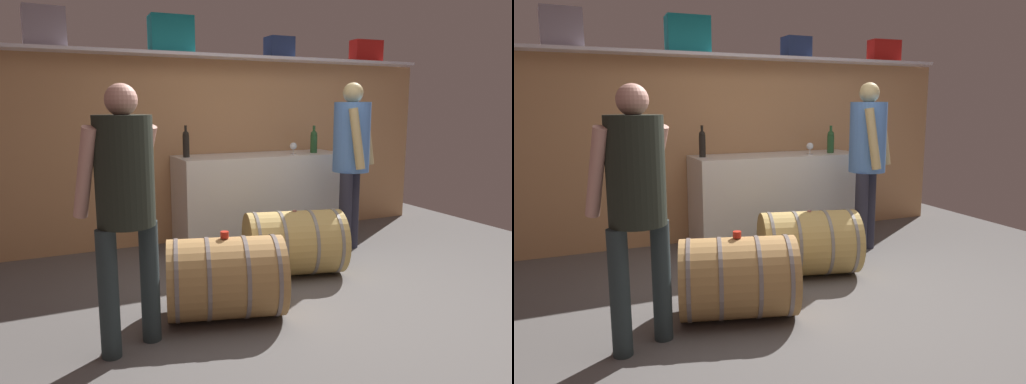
# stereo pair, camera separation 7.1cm
# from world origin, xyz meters

# --- Properties ---
(ground_plane) EXTENTS (6.32, 7.86, 0.02)m
(ground_plane) POSITION_xyz_m (0.00, 0.58, -0.01)
(ground_plane) COLOR #585452
(back_wall_panel) EXTENTS (5.12, 0.10, 1.96)m
(back_wall_panel) POSITION_xyz_m (0.00, 2.33, 0.98)
(back_wall_panel) COLOR tan
(back_wall_panel) RESTS_ON ground
(high_shelf_board) EXTENTS (4.71, 0.40, 0.03)m
(high_shelf_board) POSITION_xyz_m (0.00, 2.18, 1.98)
(high_shelf_board) COLOR silver
(high_shelf_board) RESTS_ON back_wall_panel
(toolcase_grey) EXTENTS (0.37, 0.30, 0.35)m
(toolcase_grey) POSITION_xyz_m (-1.78, 2.18, 2.17)
(toolcase_grey) COLOR gray
(toolcase_grey) RESTS_ON high_shelf_board
(toolcase_teal) EXTENTS (0.43, 0.27, 0.36)m
(toolcase_teal) POSITION_xyz_m (-0.61, 2.18, 2.17)
(toolcase_teal) COLOR #117780
(toolcase_teal) RESTS_ON high_shelf_board
(toolcase_navy) EXTENTS (0.28, 0.22, 0.22)m
(toolcase_navy) POSITION_xyz_m (0.60, 2.18, 2.11)
(toolcase_navy) COLOR navy
(toolcase_navy) RESTS_ON high_shelf_board
(toolcase_red) EXTENTS (0.38, 0.21, 0.25)m
(toolcase_red) POSITION_xyz_m (1.78, 2.18, 2.12)
(toolcase_red) COLOR red
(toolcase_red) RESTS_ON high_shelf_board
(work_cabinet) EXTENTS (1.85, 0.62, 0.96)m
(work_cabinet) POSITION_xyz_m (0.29, 1.96, 0.48)
(work_cabinet) COLOR white
(work_cabinet) RESTS_ON ground
(wine_bottle_green) EXTENTS (0.08, 0.08, 0.30)m
(wine_bottle_green) POSITION_xyz_m (0.90, 1.89, 1.09)
(wine_bottle_green) COLOR #28542A
(wine_bottle_green) RESTS_ON work_cabinet
(wine_bottle_dark) EXTENTS (0.07, 0.07, 0.32)m
(wine_bottle_dark) POSITION_xyz_m (-0.53, 2.02, 1.10)
(wine_bottle_dark) COLOR black
(wine_bottle_dark) RESTS_ON work_cabinet
(wine_glass) EXTENTS (0.08, 0.08, 0.13)m
(wine_glass) POSITION_xyz_m (0.61, 1.83, 1.04)
(wine_glass) COLOR white
(wine_glass) RESTS_ON work_cabinet
(wine_barrel_near) EXTENTS (0.92, 0.75, 0.58)m
(wine_barrel_near) POSITION_xyz_m (-0.77, 0.28, 0.29)
(wine_barrel_near) COLOR #A97C46
(wine_barrel_near) RESTS_ON ground
(wine_barrel_far) EXTENTS (0.95, 0.74, 0.58)m
(wine_barrel_far) POSITION_xyz_m (0.09, 0.86, 0.29)
(wine_barrel_far) COLOR tan
(wine_barrel_far) RESTS_ON ground
(tasting_cup) EXTENTS (0.06, 0.06, 0.04)m
(tasting_cup) POSITION_xyz_m (-0.78, 0.28, 0.60)
(tasting_cup) COLOR red
(tasting_cup) RESTS_ON wine_barrel_near
(winemaker_pouring) EXTENTS (0.53, 0.47, 1.60)m
(winemaker_pouring) POSITION_xyz_m (-1.46, 0.11, 0.98)
(winemaker_pouring) COLOR #283436
(winemaker_pouring) RESTS_ON ground
(visitor_tasting) EXTENTS (0.49, 0.49, 1.69)m
(visitor_tasting) POSITION_xyz_m (0.93, 1.22, 1.04)
(visitor_tasting) COLOR #2A2B3A
(visitor_tasting) RESTS_ON ground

